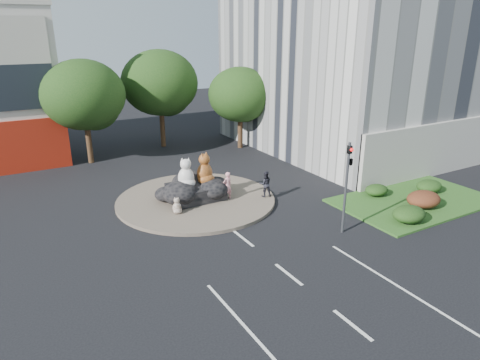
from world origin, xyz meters
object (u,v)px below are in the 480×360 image
object	(u,v)px
cat_tabby	(205,168)
kitten_white	(220,192)
pedestrian_dark	(265,184)
pedestrian_pink	(227,186)
kitten_calico	(177,205)
cat_white	(186,173)
litter_bin	(408,217)

from	to	relation	value
cat_tabby	kitten_white	world-z (taller)	cat_tabby
kitten_white	pedestrian_dark	size ratio (longest dim) A/B	0.47
kitten_white	pedestrian_pink	size ratio (longest dim) A/B	0.45
pedestrian_pink	pedestrian_dark	xyz separation A→B (m)	(2.31, -0.80, -0.05)
cat_tabby	kitten_calico	xyz separation A→B (m)	(-2.55, -1.53, -1.42)
cat_white	pedestrian_pink	size ratio (longest dim) A/B	1.08
pedestrian_pink	pedestrian_dark	bearing A→B (deg)	147.06
pedestrian_pink	pedestrian_dark	world-z (taller)	pedestrian_pink
kitten_calico	kitten_white	bearing A→B (deg)	41.38
cat_tabby	pedestrian_pink	world-z (taller)	cat_tabby
kitten_calico	cat_white	bearing A→B (deg)	75.27
kitten_white	pedestrian_dark	distance (m)	2.94
kitten_white	pedestrian_dark	xyz separation A→B (m)	(2.65, -1.19, 0.45)
cat_white	litter_bin	distance (m)	13.11
cat_tabby	kitten_white	xyz separation A→B (m)	(0.72, -0.65, -1.53)
cat_white	cat_tabby	world-z (taller)	cat_tabby
kitten_white	pedestrian_pink	bearing A→B (deg)	-97.72
litter_bin	kitten_calico	bearing A→B (deg)	144.83
kitten_white	pedestrian_dark	world-z (taller)	pedestrian_dark
litter_bin	kitten_white	bearing A→B (deg)	131.41
cat_tabby	litter_bin	world-z (taller)	cat_tabby
cat_white	pedestrian_pink	distance (m)	2.72
pedestrian_dark	kitten_white	bearing A→B (deg)	-5.45
litter_bin	pedestrian_pink	bearing A→B (deg)	131.43
cat_tabby	pedestrian_pink	size ratio (longest dim) A/B	1.15
kitten_calico	pedestrian_pink	size ratio (longest dim) A/B	0.56
kitten_calico	litter_bin	distance (m)	13.07
cat_tabby	litter_bin	size ratio (longest dim) A/B	2.66
cat_white	kitten_calico	size ratio (longest dim) A/B	1.92
cat_tabby	kitten_calico	distance (m)	3.29
pedestrian_pink	pedestrian_dark	size ratio (longest dim) A/B	1.05
pedestrian_pink	pedestrian_dark	distance (m)	2.44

